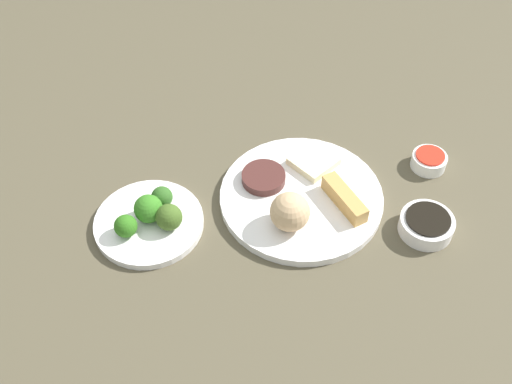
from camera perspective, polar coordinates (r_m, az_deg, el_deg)
name	(u,v)px	position (r m, az deg, el deg)	size (l,w,h in m)	color
tabletop	(295,202)	(1.16, 3.60, -0.89)	(2.20, 2.20, 0.02)	#4F4734
main_plate	(302,196)	(1.15, 4.23, -0.37)	(0.30, 0.30, 0.02)	white
rice_scoop	(290,212)	(1.07, 3.12, -1.81)	(0.07, 0.07, 0.07)	tan
spring_roll	(344,199)	(1.12, 8.08, -0.60)	(0.11, 0.03, 0.03)	tan
crab_rangoon_wonton	(315,162)	(1.19, 5.38, 2.78)	(0.07, 0.08, 0.02)	beige
stir_fry_heap	(262,179)	(1.15, 0.59, 1.17)	(0.08, 0.08, 0.02)	#482420
broccoli_plate	(149,223)	(1.12, -9.75, -2.80)	(0.19, 0.19, 0.01)	white
broccoli_floret_0	(169,217)	(1.08, -7.96, -2.29)	(0.05, 0.05, 0.05)	#3C591F
broccoli_floret_1	(148,209)	(1.10, -9.81, -1.52)	(0.05, 0.05, 0.05)	#32741F
broccoli_floret_2	(162,197)	(1.12, -8.59, -0.45)	(0.04, 0.04, 0.04)	#2C581E
broccoli_floret_3	(126,226)	(1.09, -11.82, -3.06)	(0.04, 0.04, 0.04)	#2D6819
soy_sauce_bowl	(426,225)	(1.13, 15.29, -2.93)	(0.10, 0.10, 0.03)	white
soy_sauce_bowl_liquid	(428,219)	(1.12, 15.46, -2.39)	(0.08, 0.08, 0.00)	black
sauce_ramekin_sweet_and_sour	(429,161)	(1.24, 15.50, 2.73)	(0.07, 0.07, 0.03)	white
sauce_ramekin_sweet_and_sour_liquid	(431,155)	(1.23, 15.65, 3.24)	(0.05, 0.05, 0.00)	red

